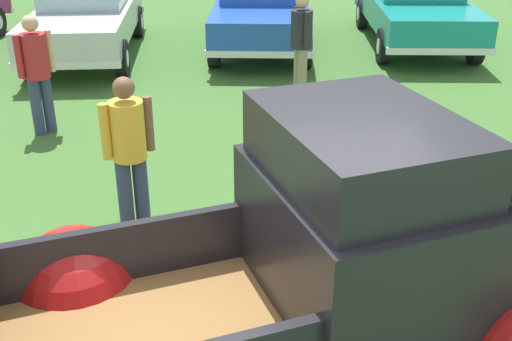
% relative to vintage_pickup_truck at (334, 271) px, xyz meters
% --- Properties ---
extents(vintage_pickup_truck, '(4.95, 3.61, 1.96)m').
position_rel_vintage_pickup_truck_xyz_m(vintage_pickup_truck, '(0.00, 0.00, 0.00)').
color(vintage_pickup_truck, black).
rests_on(vintage_pickup_truck, ground).
extents(show_car_1, '(1.92, 4.74, 1.43)m').
position_rel_vintage_pickup_truck_xyz_m(show_car_1, '(-2.95, 9.02, 0.03)').
color(show_car_1, black).
rests_on(show_car_1, ground).
extents(show_car_2, '(2.46, 4.66, 1.43)m').
position_rel_vintage_pickup_truck_xyz_m(show_car_2, '(0.51, 9.25, 0.03)').
color(show_car_2, black).
rests_on(show_car_2, ground).
extents(show_car_3, '(2.46, 4.87, 1.43)m').
position_rel_vintage_pickup_truck_xyz_m(show_car_3, '(3.70, 9.23, 0.03)').
color(show_car_3, black).
rests_on(show_car_3, ground).
extents(spectator_0, '(0.41, 0.54, 1.62)m').
position_rel_vintage_pickup_truck_xyz_m(spectator_0, '(0.79, 6.12, 0.16)').
color(spectator_0, gray).
rests_on(spectator_0, ground).
extents(spectator_1, '(0.48, 0.48, 1.64)m').
position_rel_vintage_pickup_truck_xyz_m(spectator_1, '(-3.04, 4.86, 0.18)').
color(spectator_1, navy).
rests_on(spectator_1, ground).
extents(spectator_2, '(0.52, 0.45, 1.61)m').
position_rel_vintage_pickup_truck_xyz_m(spectator_2, '(-1.60, 2.08, 0.16)').
color(spectator_2, navy).
rests_on(spectator_2, ground).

